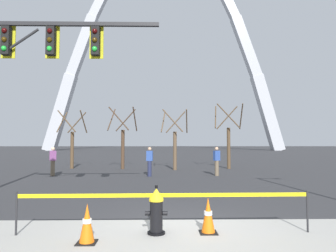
% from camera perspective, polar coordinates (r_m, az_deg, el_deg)
% --- Properties ---
extents(ground_plane, '(240.00, 240.00, 0.00)m').
position_cam_1_polar(ground_plane, '(7.36, 1.88, -17.74)').
color(ground_plane, '#333335').
extents(fire_hydrant, '(0.46, 0.48, 0.99)m').
position_cam_1_polar(fire_hydrant, '(6.53, -2.18, -15.45)').
color(fire_hydrant, black).
rests_on(fire_hydrant, ground).
extents(caution_tape_barrier, '(5.99, 0.15, 0.87)m').
position_cam_1_polar(caution_tape_barrier, '(6.50, -0.68, -14.20)').
color(caution_tape_barrier, '#232326').
rests_on(caution_tape_barrier, ground).
extents(traffic_cone_by_hydrant, '(0.36, 0.36, 0.73)m').
position_cam_1_polar(traffic_cone_by_hydrant, '(6.65, 7.45, -16.16)').
color(traffic_cone_by_hydrant, black).
rests_on(traffic_cone_by_hydrant, ground).
extents(traffic_cone_mid_sidewalk, '(0.36, 0.36, 0.73)m').
position_cam_1_polar(traffic_cone_mid_sidewalk, '(6.17, -14.76, -17.13)').
color(traffic_cone_mid_sidewalk, black).
rests_on(traffic_cone_mid_sidewalk, ground).
extents(traffic_signal_gantry, '(6.42, 0.44, 6.00)m').
position_cam_1_polar(traffic_signal_gantry, '(10.90, -26.21, 10.02)').
color(traffic_signal_gantry, '#232326').
rests_on(traffic_signal_gantry, ground).
extents(monument_arch, '(51.64, 2.37, 49.45)m').
position_cam_1_polar(monument_arch, '(69.19, -0.67, 13.73)').
color(monument_arch, '#B2B5BC').
rests_on(monument_arch, ground).
extents(tree_far_left, '(1.87, 1.88, 4.06)m').
position_cam_1_polar(tree_far_left, '(22.74, -17.32, -2.99)').
color(tree_far_left, brown).
rests_on(tree_far_left, ground).
extents(tree_left_mid, '(1.95, 1.96, 4.24)m').
position_cam_1_polar(tree_left_mid, '(21.51, -8.37, -2.89)').
color(tree_left_mid, '#473323').
rests_on(tree_left_mid, ground).
extents(tree_center_left, '(1.85, 1.86, 4.01)m').
position_cam_1_polar(tree_center_left, '(20.62, 1.27, -3.19)').
color(tree_center_left, brown).
rests_on(tree_center_left, ground).
extents(tree_center_right, '(2.06, 2.08, 4.49)m').
position_cam_1_polar(tree_center_right, '(21.96, 11.14, -2.57)').
color(tree_center_right, brown).
rests_on(tree_center_right, ground).
extents(pedestrian_walking_left, '(0.39, 0.33, 1.59)m').
position_cam_1_polar(pedestrian_walking_left, '(17.36, 9.01, -6.40)').
color(pedestrian_walking_left, brown).
rests_on(pedestrian_walking_left, ground).
extents(pedestrian_standing_center, '(0.36, 0.24, 1.59)m').
position_cam_1_polar(pedestrian_standing_center, '(16.86, -3.43, -6.54)').
color(pedestrian_standing_center, '#232847').
rests_on(pedestrian_standing_center, ground).
extents(pedestrian_walking_right, '(0.39, 0.36, 1.59)m').
position_cam_1_polar(pedestrian_walking_right, '(18.22, -20.55, -6.09)').
color(pedestrian_walking_right, brown).
rests_on(pedestrian_walking_right, ground).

